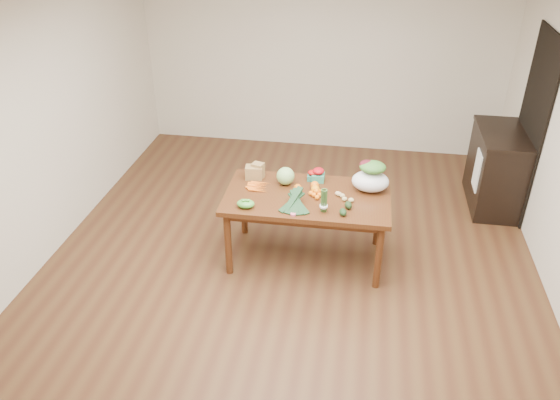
% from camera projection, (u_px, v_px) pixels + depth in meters
% --- Properties ---
extents(floor, '(6.00, 6.00, 0.00)m').
position_uv_depth(floor, '(289.00, 266.00, 5.60)').
color(floor, '#4F331B').
rests_on(floor, ground).
extents(room_walls, '(5.02, 6.02, 2.70)m').
position_uv_depth(room_walls, '(291.00, 146.00, 4.92)').
color(room_walls, beige).
rests_on(room_walls, floor).
extents(dining_table, '(1.63, 0.91, 0.75)m').
position_uv_depth(dining_table, '(306.00, 227.00, 5.54)').
color(dining_table, '#43270F').
rests_on(dining_table, floor).
extents(doorway_dark, '(0.02, 1.00, 2.10)m').
position_uv_depth(doorway_dark, '(531.00, 126.00, 6.08)').
color(doorway_dark, black).
rests_on(doorway_dark, floor).
extents(cabinet, '(0.52, 1.02, 0.94)m').
position_uv_depth(cabinet, '(496.00, 169.00, 6.45)').
color(cabinet, black).
rests_on(cabinet, floor).
extents(dish_towel, '(0.02, 0.28, 0.45)m').
position_uv_depth(dish_towel, '(477.00, 171.00, 6.24)').
color(dish_towel, white).
rests_on(dish_towel, cabinet).
extents(paper_bag, '(0.23, 0.19, 0.16)m').
position_uv_depth(paper_bag, '(254.00, 171.00, 5.62)').
color(paper_bag, olive).
rests_on(paper_bag, dining_table).
extents(cabbage, '(0.18, 0.18, 0.18)m').
position_uv_depth(cabbage, '(286.00, 176.00, 5.50)').
color(cabbage, '#9ABD6D').
rests_on(cabbage, dining_table).
extents(strawberry_basket_a, '(0.10, 0.10, 0.09)m').
position_uv_depth(strawberry_basket_a, '(312.00, 176.00, 5.60)').
color(strawberry_basket_a, '#B3110B').
rests_on(strawberry_basket_a, dining_table).
extents(strawberry_basket_b, '(0.13, 0.13, 0.11)m').
position_uv_depth(strawberry_basket_b, '(318.00, 176.00, 5.58)').
color(strawberry_basket_b, red).
rests_on(strawberry_basket_b, dining_table).
extents(orange_a, '(0.08, 0.08, 0.08)m').
position_uv_depth(orange_a, '(298.00, 188.00, 5.40)').
color(orange_a, orange).
rests_on(orange_a, dining_table).
extents(orange_b, '(0.08, 0.08, 0.08)m').
position_uv_depth(orange_b, '(315.00, 185.00, 5.44)').
color(orange_b, orange).
rests_on(orange_b, dining_table).
extents(orange_c, '(0.09, 0.09, 0.09)m').
position_uv_depth(orange_c, '(315.00, 189.00, 5.37)').
color(orange_c, '#F29E0E').
rests_on(orange_c, dining_table).
extents(mandarin_cluster, '(0.18, 0.18, 0.08)m').
position_uv_depth(mandarin_cluster, '(317.00, 192.00, 5.32)').
color(mandarin_cluster, orange).
rests_on(mandarin_cluster, dining_table).
extents(carrots, '(0.22, 0.22, 0.03)m').
position_uv_depth(carrots, '(258.00, 186.00, 5.48)').
color(carrots, orange).
rests_on(carrots, dining_table).
extents(snap_pea_bag, '(0.17, 0.13, 0.08)m').
position_uv_depth(snap_pea_bag, '(246.00, 204.00, 5.14)').
color(snap_pea_bag, '#4C9733').
rests_on(snap_pea_bag, dining_table).
extents(kale_bunch, '(0.32, 0.40, 0.16)m').
position_uv_depth(kale_bunch, '(295.00, 202.00, 5.08)').
color(kale_bunch, black).
rests_on(kale_bunch, dining_table).
extents(asparagus_bundle, '(0.08, 0.12, 0.26)m').
position_uv_depth(asparagus_bundle, '(324.00, 200.00, 5.02)').
color(asparagus_bundle, '#477134').
rests_on(asparagus_bundle, dining_table).
extents(potato_a, '(0.05, 0.05, 0.05)m').
position_uv_depth(potato_a, '(339.00, 194.00, 5.33)').
color(potato_a, tan).
rests_on(potato_a, dining_table).
extents(potato_b, '(0.05, 0.05, 0.04)m').
position_uv_depth(potato_b, '(345.00, 199.00, 5.25)').
color(potato_b, tan).
rests_on(potato_b, dining_table).
extents(potato_c, '(0.05, 0.05, 0.04)m').
position_uv_depth(potato_c, '(342.00, 196.00, 5.30)').
color(potato_c, tan).
rests_on(potato_c, dining_table).
extents(potato_d, '(0.05, 0.05, 0.04)m').
position_uv_depth(potato_d, '(338.00, 193.00, 5.34)').
color(potato_d, '#DAB27E').
rests_on(potato_d, dining_table).
extents(potato_e, '(0.05, 0.05, 0.05)m').
position_uv_depth(potato_e, '(351.00, 200.00, 5.23)').
color(potato_e, '#CEBE77').
rests_on(potato_e, dining_table).
extents(avocado_a, '(0.09, 0.11, 0.06)m').
position_uv_depth(avocado_a, '(343.00, 212.00, 5.02)').
color(avocado_a, black).
rests_on(avocado_a, dining_table).
extents(avocado_b, '(0.09, 0.11, 0.07)m').
position_uv_depth(avocado_b, '(348.00, 205.00, 5.12)').
color(avocado_b, black).
rests_on(avocado_b, dining_table).
extents(salad_bag, '(0.37, 0.28, 0.29)m').
position_uv_depth(salad_bag, '(371.00, 178.00, 5.36)').
color(salad_bag, white).
rests_on(salad_bag, dining_table).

